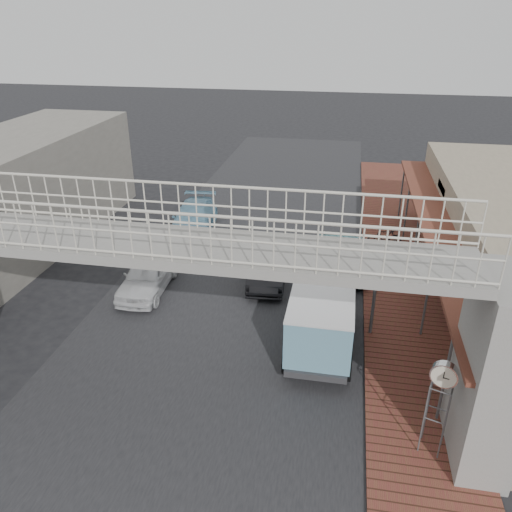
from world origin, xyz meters
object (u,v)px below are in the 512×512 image
at_px(angkot_van, 322,311).
at_px(motorcycle_near, 407,265).
at_px(white_hatchback, 148,274).
at_px(dark_sedan, 269,265).
at_px(angkot_curb, 340,254).
at_px(street_clock, 443,379).
at_px(angkot_far, 194,219).
at_px(motorcycle_far, 384,238).
at_px(arrow_sign, 403,265).

xyz_separation_m(angkot_van, motorcycle_near, (3.20, 5.57, -0.85)).
xyz_separation_m(white_hatchback, motorcycle_near, (10.20, 2.95, -0.13)).
bearing_deg(white_hatchback, dark_sedan, 18.47).
bearing_deg(angkot_curb, dark_sedan, 26.89).
distance_m(dark_sedan, street_clock, 9.99).
bearing_deg(angkot_far, dark_sedan, -50.36).
xyz_separation_m(angkot_curb, street_clock, (2.59, -9.83, 1.65)).
xyz_separation_m(white_hatchback, dark_sedan, (4.59, 1.70, -0.01)).
bearing_deg(white_hatchback, motorcycle_far, 28.60).
distance_m(dark_sedan, angkot_curb, 3.28).
relative_size(angkot_van, street_clock, 1.69).
bearing_deg(arrow_sign, angkot_far, 132.13).
bearing_deg(angkot_van, angkot_curb, 85.90).
bearing_deg(angkot_far, motorcycle_far, -9.80).
distance_m(motorcycle_near, motorcycle_far, 2.71).
height_order(white_hatchback, angkot_far, angkot_far).
xyz_separation_m(dark_sedan, street_clock, (5.44, -8.21, 1.63)).
xyz_separation_m(motorcycle_near, street_clock, (-0.17, -9.46, 1.76)).
distance_m(angkot_far, arrow_sign, 12.21).
xyz_separation_m(dark_sedan, arrow_sign, (4.86, -3.22, 2.04)).
height_order(dark_sedan, angkot_van, angkot_van).
bearing_deg(street_clock, angkot_far, 146.56).
xyz_separation_m(angkot_curb, arrow_sign, (2.00, -4.83, 2.06)).
xyz_separation_m(white_hatchback, angkot_far, (0.05, 6.01, 0.02)).
bearing_deg(arrow_sign, street_clock, -92.51).
xyz_separation_m(angkot_curb, angkot_van, (-0.45, -5.94, 0.74)).
distance_m(angkot_curb, arrow_sign, 5.62).
height_order(dark_sedan, motorcycle_far, dark_sedan).
height_order(white_hatchback, angkot_van, angkot_van).
relative_size(white_hatchback, street_clock, 1.50).
relative_size(white_hatchback, motorcycle_far, 2.39).
relative_size(dark_sedan, street_clock, 1.53).
height_order(angkot_curb, angkot_far, angkot_far).
height_order(white_hatchback, angkot_curb, white_hatchback).
relative_size(angkot_van, arrow_sign, 1.38).
height_order(motorcycle_near, street_clock, street_clock).
xyz_separation_m(white_hatchback, angkot_van, (7.01, -2.62, 0.71)).
height_order(angkot_curb, arrow_sign, arrow_sign).
distance_m(white_hatchback, motorcycle_far, 10.91).
distance_m(angkot_van, motorcycle_far, 8.53).
height_order(angkot_van, arrow_sign, arrow_sign).
xyz_separation_m(dark_sedan, angkot_far, (-4.54, 4.31, 0.03)).
height_order(white_hatchback, motorcycle_far, white_hatchback).
bearing_deg(street_clock, motorcycle_near, 106.98).
bearing_deg(arrow_sign, white_hatchback, 161.72).
bearing_deg(white_hatchback, angkot_far, 87.60).
xyz_separation_m(dark_sedan, motorcycle_far, (4.80, 3.83, -0.07)).
relative_size(white_hatchback, angkot_far, 0.82).
bearing_deg(motorcycle_near, street_clock, -158.54).
xyz_separation_m(angkot_van, arrow_sign, (2.45, 1.11, 1.32)).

